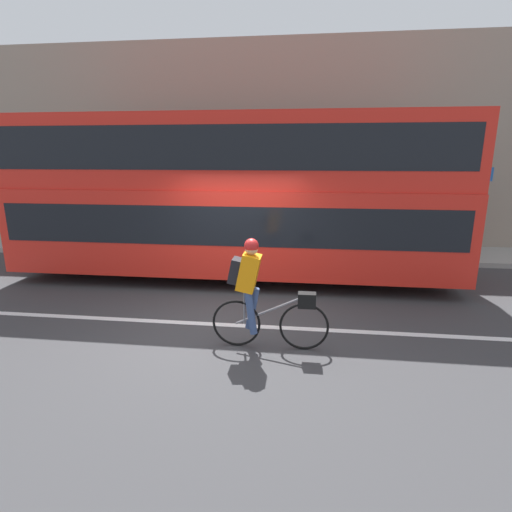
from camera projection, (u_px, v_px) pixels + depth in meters
name	position (u px, v px, depth m)	size (l,w,h in m)	color
ground_plane	(226.00, 323.00, 6.97)	(80.00, 80.00, 0.00)	#38383A
road_center_line	(225.00, 325.00, 6.88)	(50.00, 0.14, 0.01)	silver
sidewalk_curb	(260.00, 250.00, 11.97)	(60.00, 1.99, 0.13)	gray
building_facade	(264.00, 147.00, 12.32)	(60.00, 0.30, 6.16)	gray
bus	(234.00, 191.00, 9.09)	(9.92, 2.52, 3.67)	black
cyclist_on_bike	(258.00, 291.00, 5.88)	(1.76, 0.32, 1.69)	black
trash_bin	(226.00, 232.00, 11.86)	(0.59, 0.59, 0.95)	#262628
street_sign_post	(481.00, 206.00, 10.79)	(0.36, 0.09, 2.44)	#59595B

